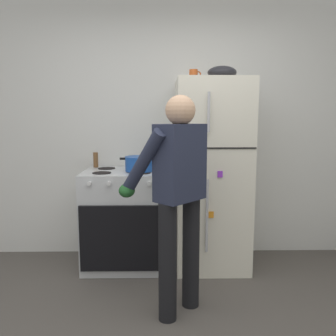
% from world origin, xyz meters
% --- Properties ---
extents(kitchen_wall_back, '(6.00, 0.10, 2.70)m').
position_xyz_m(kitchen_wall_back, '(0.00, 1.95, 1.35)').
color(kitchen_wall_back, silver).
rests_on(kitchen_wall_back, ground).
extents(refrigerator, '(0.68, 0.72, 1.79)m').
position_xyz_m(refrigerator, '(0.43, 1.57, 0.90)').
color(refrigerator, silver).
rests_on(refrigerator, ground).
extents(stove_range, '(0.76, 0.67, 0.94)m').
position_xyz_m(stove_range, '(-0.42, 1.56, 0.47)').
color(stove_range, silver).
rests_on(stove_range, ground).
extents(person_cook, '(0.65, 0.68, 1.60)m').
position_xyz_m(person_cook, '(0.06, 0.71, 0.95)').
color(person_cook, black).
rests_on(person_cook, ground).
extents(red_pot, '(0.37, 0.27, 0.14)m').
position_xyz_m(red_pot, '(-0.26, 1.52, 1.01)').
color(red_pot, '#19479E').
rests_on(red_pot, stove_range).
extents(coffee_mug, '(0.11, 0.08, 0.10)m').
position_xyz_m(coffee_mug, '(0.25, 1.62, 1.84)').
color(coffee_mug, '#B24C1E').
rests_on(coffee_mug, refrigerator).
extents(pepper_mill, '(0.05, 0.05, 0.15)m').
position_xyz_m(pepper_mill, '(-0.72, 1.77, 1.02)').
color(pepper_mill, brown).
rests_on(pepper_mill, stove_range).
extents(mixing_bowl, '(0.27, 0.27, 0.12)m').
position_xyz_m(mixing_bowl, '(0.51, 1.57, 1.86)').
color(mixing_bowl, black).
rests_on(mixing_bowl, refrigerator).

